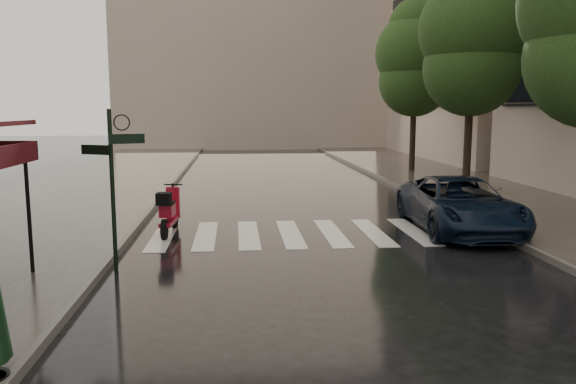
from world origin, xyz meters
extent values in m
plane|color=black|center=(0.00, 0.00, 0.00)|extent=(120.00, 120.00, 0.00)
cube|color=#38332D|center=(-4.50, 12.00, 0.06)|extent=(6.00, 60.00, 0.12)
cube|color=#38332D|center=(10.25, 12.00, 0.06)|extent=(5.50, 60.00, 0.12)
cube|color=#595651|center=(-1.45, 12.00, 0.07)|extent=(0.12, 60.00, 0.16)
cube|color=#595651|center=(7.45, 12.00, 0.07)|extent=(0.12, 60.00, 0.16)
cube|color=silver|center=(-0.70, 6.00, 0.01)|extent=(0.50, 3.20, 0.01)
cube|color=silver|center=(0.35, 6.00, 0.01)|extent=(0.50, 3.20, 0.01)
cube|color=silver|center=(1.40, 6.00, 0.01)|extent=(0.50, 3.20, 0.01)
cube|color=silver|center=(2.45, 6.00, 0.01)|extent=(0.50, 3.20, 0.01)
cube|color=silver|center=(3.50, 6.00, 0.01)|extent=(0.50, 3.20, 0.01)
cube|color=silver|center=(4.55, 6.00, 0.01)|extent=(0.50, 3.20, 0.01)
cube|color=silver|center=(5.60, 6.00, 0.01)|extent=(0.50, 3.20, 0.01)
cube|color=silver|center=(6.65, 6.00, 0.01)|extent=(0.50, 3.20, 0.01)
cylinder|color=black|center=(-2.65, 2.75, 1.29)|extent=(0.07, 0.07, 2.35)
cylinder|color=black|center=(-1.20, 3.00, 1.55)|extent=(0.08, 0.08, 3.10)
cube|color=black|center=(-0.90, 3.00, 2.55)|extent=(0.62, 0.26, 0.18)
cube|color=black|center=(-1.48, 3.00, 2.35)|extent=(0.56, 0.29, 0.18)
cube|color=tan|center=(16.50, 26.00, 9.25)|extent=(8.00, 16.00, 18.50)
cube|color=tan|center=(3.00, 38.00, 10.00)|extent=(22.00, 6.00, 20.00)
cylinder|color=black|center=(9.50, 12.00, 2.36)|extent=(0.28, 0.28, 4.48)
sphere|color=#183212|center=(9.50, 12.00, 4.52)|extent=(3.40, 3.40, 3.40)
sphere|color=#183212|center=(9.50, 12.00, 5.88)|extent=(3.80, 3.80, 3.80)
cylinder|color=black|center=(9.70, 19.00, 2.30)|extent=(0.28, 0.28, 4.37)
sphere|color=#183212|center=(9.70, 19.00, 4.41)|extent=(3.40, 3.40, 3.40)
sphere|color=#183212|center=(9.70, 19.00, 5.74)|extent=(3.80, 3.80, 3.80)
sphere|color=#183212|center=(9.70, 19.00, 6.98)|extent=(2.60, 2.60, 2.60)
cylinder|color=black|center=(-0.61, 5.67, 0.25)|extent=(0.15, 0.50, 0.50)
cylinder|color=black|center=(-0.50, 6.96, 0.25)|extent=(0.15, 0.50, 0.50)
cube|color=maroon|center=(-0.55, 6.34, 0.33)|extent=(0.40, 1.37, 0.10)
cube|color=maroon|center=(-0.58, 6.08, 0.64)|extent=(0.36, 0.59, 0.29)
cube|color=maroon|center=(-0.51, 6.81, 0.72)|extent=(0.34, 0.15, 0.78)
cylinder|color=black|center=(-0.51, 6.91, 1.16)|extent=(0.48, 0.08, 0.04)
cube|color=black|center=(-0.61, 5.70, 0.98)|extent=(0.36, 0.34, 0.29)
imported|color=black|center=(6.80, 6.02, 0.68)|extent=(2.50, 5.01, 1.36)
camera|label=1|loc=(1.10, -7.66, 3.10)|focal=35.00mm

